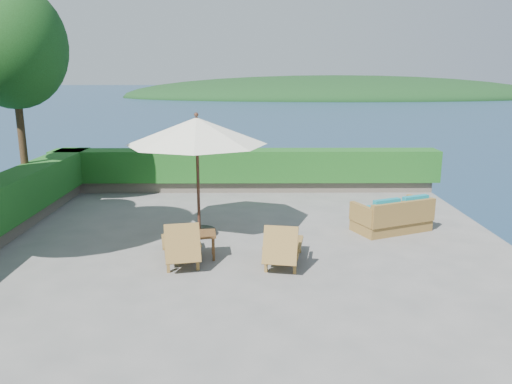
{
  "coord_description": "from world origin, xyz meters",
  "views": [
    {
      "loc": [
        0.21,
        -10.27,
        3.73
      ],
      "look_at": [
        0.3,
        0.8,
        1.1
      ],
      "focal_mm": 35.0,
      "sensor_mm": 36.0,
      "label": 1
    }
  ],
  "objects_px": {
    "lounge_right": "(283,246)",
    "wicker_loveseat": "(393,217)",
    "lounge_left": "(181,244)",
    "patio_umbrella": "(197,132)",
    "side_table": "(203,237)"
  },
  "relations": [
    {
      "from": "patio_umbrella",
      "to": "lounge_left",
      "type": "distance_m",
      "value": 2.74
    },
    {
      "from": "lounge_left",
      "to": "lounge_right",
      "type": "bearing_deg",
      "value": -14.49
    },
    {
      "from": "patio_umbrella",
      "to": "wicker_loveseat",
      "type": "bearing_deg",
      "value": 2.88
    },
    {
      "from": "patio_umbrella",
      "to": "side_table",
      "type": "xyz_separation_m",
      "value": [
        0.24,
        -1.53,
        -1.99
      ]
    },
    {
      "from": "wicker_loveseat",
      "to": "lounge_right",
      "type": "bearing_deg",
      "value": -165.5
    },
    {
      "from": "patio_umbrella",
      "to": "side_table",
      "type": "height_order",
      "value": "patio_umbrella"
    },
    {
      "from": "lounge_left",
      "to": "lounge_right",
      "type": "xyz_separation_m",
      "value": [
        2.04,
        -0.11,
        -0.01
      ]
    },
    {
      "from": "wicker_loveseat",
      "to": "side_table",
      "type": "bearing_deg",
      "value": 178.63
    },
    {
      "from": "side_table",
      "to": "wicker_loveseat",
      "type": "distance_m",
      "value": 4.76
    },
    {
      "from": "lounge_right",
      "to": "wicker_loveseat",
      "type": "xyz_separation_m",
      "value": [
        2.8,
        2.16,
        -0.04
      ]
    },
    {
      "from": "lounge_right",
      "to": "wicker_loveseat",
      "type": "height_order",
      "value": "lounge_right"
    },
    {
      "from": "lounge_right",
      "to": "lounge_left",
      "type": "bearing_deg",
      "value": -173.03
    },
    {
      "from": "patio_umbrella",
      "to": "lounge_right",
      "type": "xyz_separation_m",
      "value": [
        1.87,
        -1.92,
        -2.05
      ]
    },
    {
      "from": "lounge_right",
      "to": "side_table",
      "type": "xyz_separation_m",
      "value": [
        -1.63,
        0.39,
        0.06
      ]
    },
    {
      "from": "lounge_left",
      "to": "wicker_loveseat",
      "type": "bearing_deg",
      "value": 11.53
    }
  ]
}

